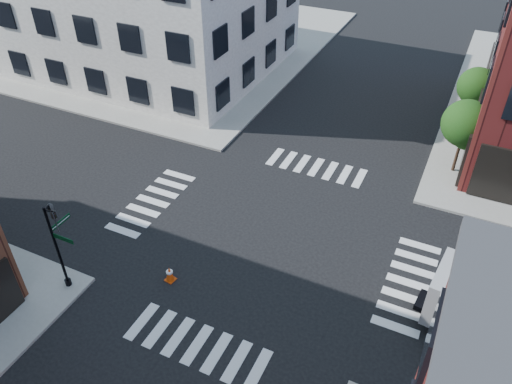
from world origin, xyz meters
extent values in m
plane|color=black|center=(0.00, 0.00, 0.00)|extent=(120.00, 120.00, 0.00)
cube|color=gray|center=(-21.00, 21.00, 0.07)|extent=(30.00, 30.00, 0.15)
cylinder|color=black|center=(7.50, 10.00, 0.89)|extent=(0.18, 0.18, 1.47)
cylinder|color=black|center=(7.50, 10.00, 1.62)|extent=(0.12, 0.12, 1.47)
sphere|color=#19380F|center=(7.50, 10.00, 3.30)|extent=(2.69, 2.69, 2.69)
sphere|color=#19380F|center=(7.75, 9.90, 2.75)|extent=(1.85, 1.85, 1.85)
cylinder|color=black|center=(7.50, 16.00, 0.81)|extent=(0.18, 0.18, 1.33)
cylinder|color=black|center=(7.50, 16.00, 1.48)|extent=(0.12, 0.12, 1.33)
sphere|color=#19380F|center=(7.50, 16.00, 3.00)|extent=(2.43, 2.43, 2.43)
sphere|color=#19380F|center=(7.75, 15.90, 2.51)|extent=(1.67, 1.67, 1.67)
cylinder|color=black|center=(-6.80, -6.80, 2.30)|extent=(0.12, 0.12, 4.60)
cylinder|color=black|center=(-6.80, -6.80, 0.30)|extent=(0.28, 0.28, 0.30)
cube|color=#053819|center=(-6.25, -6.80, 3.15)|extent=(1.10, 0.03, 0.22)
cube|color=#053819|center=(-6.80, -6.25, 3.40)|extent=(0.03, 1.10, 0.22)
imported|color=black|center=(-6.45, -6.70, 3.90)|extent=(0.22, 0.18, 1.10)
imported|color=black|center=(-6.90, -6.45, 3.90)|extent=(0.18, 0.22, 1.10)
cube|color=#AEAEB0|center=(9.04, -1.47, 1.68)|extent=(2.45, 2.83, 2.16)
cube|color=black|center=(8.01, -1.35, 2.06)|extent=(0.35, 2.05, 0.97)
cylinder|color=black|center=(8.90, -2.60, 0.54)|extent=(1.12, 0.50, 1.08)
cylinder|color=black|center=(9.17, -0.34, 0.54)|extent=(1.12, 0.50, 1.08)
cube|color=#D24009|center=(-2.91, -4.49, 0.02)|extent=(0.49, 0.49, 0.05)
cone|color=#D24009|center=(-2.91, -4.49, 0.40)|extent=(0.46, 0.46, 0.79)
cylinder|color=white|center=(-2.91, -4.49, 0.51)|extent=(0.31, 0.31, 0.09)
camera|label=1|loc=(7.40, -17.05, 17.03)|focal=35.00mm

